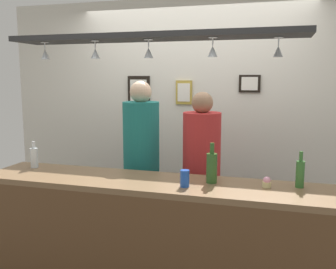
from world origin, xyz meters
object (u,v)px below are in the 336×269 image
object	(u,v)px
person_left_teal_shirt	(141,154)
picture_frame_upper_small	(250,84)
bottle_champagne_green	(212,167)
picture_frame_crest	(184,92)
bottle_beer_green_import	(300,173)
cupcake	(267,182)
bottle_soda_clear	(34,157)
picture_frame_caricature	(139,91)
drink_can	(185,178)
person_right_red_shirt	(201,164)

from	to	relation	value
person_left_teal_shirt	picture_frame_upper_small	world-z (taller)	picture_frame_upper_small
bottle_champagne_green	picture_frame_crest	size ratio (longest dim) A/B	1.15
bottle_champagne_green	bottle_beer_green_import	distance (m)	0.62
bottle_beer_green_import	cupcake	size ratio (longest dim) A/B	3.33
bottle_soda_clear	bottle_beer_green_import	bearing A→B (deg)	0.46
bottle_beer_green_import	picture_frame_caricature	xyz separation A→B (m)	(-1.69, 1.28, 0.51)
picture_frame_caricature	drink_can	bearing A→B (deg)	-58.83
cupcake	picture_frame_crest	xyz separation A→B (m)	(-0.94, 1.34, 0.57)
person_right_red_shirt	picture_frame_upper_small	xyz separation A→B (m)	(0.35, 0.76, 0.71)
bottle_soda_clear	picture_frame_upper_small	size ratio (longest dim) A/B	1.05
bottle_soda_clear	cupcake	world-z (taller)	bottle_soda_clear
bottle_soda_clear	cupcake	size ratio (longest dim) A/B	2.95
cupcake	person_left_teal_shirt	bearing A→B (deg)	153.26
bottle_beer_green_import	person_left_teal_shirt	bearing A→B (deg)	159.38
bottle_champagne_green	bottle_beer_green_import	bearing A→B (deg)	5.34
bottle_beer_green_import	bottle_soda_clear	world-z (taller)	bottle_beer_green_import
bottle_soda_clear	picture_frame_crest	bearing A→B (deg)	52.13
person_left_teal_shirt	bottle_champagne_green	distance (m)	0.96
bottle_champagne_green	drink_can	size ratio (longest dim) A/B	2.46
bottle_beer_green_import	picture_frame_crest	size ratio (longest dim) A/B	1.00
person_right_red_shirt	bottle_soda_clear	distance (m)	1.47
bottle_soda_clear	picture_frame_upper_small	xyz separation A→B (m)	(1.71, 1.30, 0.61)
drink_can	picture_frame_crest	world-z (taller)	picture_frame_crest
bottle_soda_clear	drink_can	distance (m)	1.40
bottle_beer_green_import	picture_frame_caricature	distance (m)	2.18
bottle_champagne_green	picture_frame_caricature	world-z (taller)	picture_frame_caricature
person_left_teal_shirt	drink_can	bearing A→B (deg)	-50.85
person_right_red_shirt	picture_frame_caricature	distance (m)	1.32
bottle_champagne_green	picture_frame_upper_small	xyz separation A→B (m)	(0.16, 1.34, 0.59)
cupcake	picture_frame_crest	world-z (taller)	picture_frame_crest
person_right_red_shirt	bottle_beer_green_import	bearing A→B (deg)	-32.77
cupcake	picture_frame_upper_small	xyz separation A→B (m)	(-0.24, 1.34, 0.67)
person_right_red_shirt	drink_can	xyz separation A→B (m)	(0.02, -0.74, 0.06)
picture_frame_crest	bottle_beer_green_import	bearing A→B (deg)	-47.70
bottle_soda_clear	person_left_teal_shirt	bearing A→B (deg)	34.47
person_right_red_shirt	bottle_beer_green_import	distance (m)	0.97
bottle_champagne_green	person_right_red_shirt	bearing A→B (deg)	108.11
person_left_teal_shirt	bottle_soda_clear	distance (m)	0.95
bottle_champagne_green	bottle_beer_green_import	xyz separation A→B (m)	(0.62, 0.06, -0.01)
picture_frame_upper_small	person_left_teal_shirt	bearing A→B (deg)	-140.70
bottle_soda_clear	drink_can	xyz separation A→B (m)	(1.39, -0.20, -0.03)
bottle_soda_clear	drink_can	size ratio (longest dim) A/B	1.89
bottle_beer_green_import	drink_can	size ratio (longest dim) A/B	2.13
person_right_red_shirt	picture_frame_crest	size ratio (longest dim) A/B	6.26
drink_can	picture_frame_upper_small	bearing A→B (deg)	77.71
drink_can	picture_frame_crest	distance (m)	1.64
picture_frame_upper_small	drink_can	bearing A→B (deg)	-102.29
drink_can	picture_frame_caricature	world-z (taller)	picture_frame_caricature
bottle_champagne_green	picture_frame_crest	bearing A→B (deg)	112.11
person_right_red_shirt	picture_frame_crest	distance (m)	1.03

